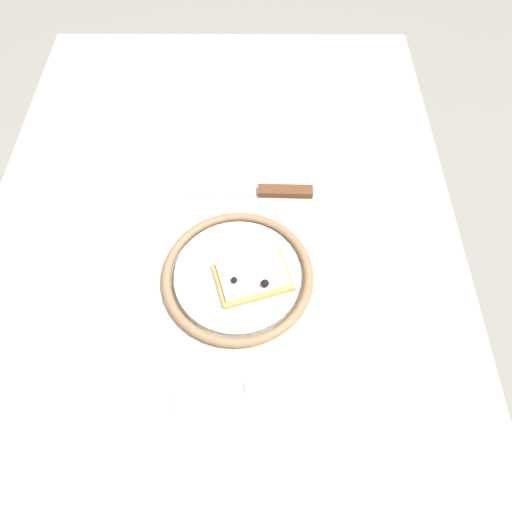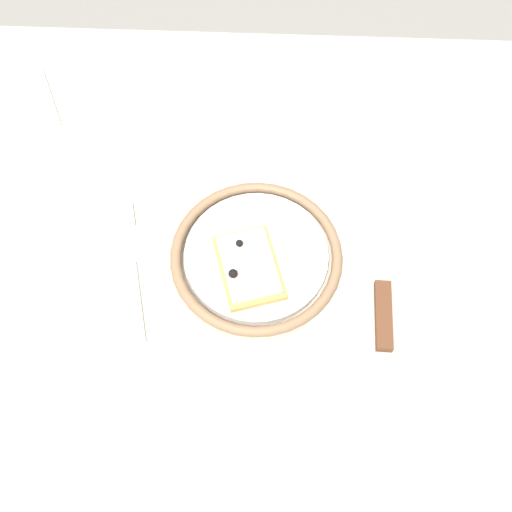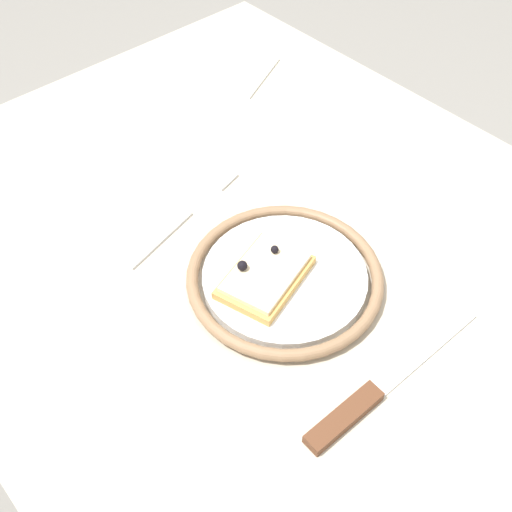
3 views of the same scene
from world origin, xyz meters
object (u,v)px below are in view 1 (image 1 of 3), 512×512
at_px(dining_table, 223,286).
at_px(fork, 250,387).
at_px(knife, 265,191).
at_px(plate, 238,275).
at_px(pizza_slice_near, 253,276).

relative_size(dining_table, fork, 5.65).
distance_m(dining_table, knife, 0.17).
bearing_deg(plate, knife, -14.48).
relative_size(dining_table, plate, 5.10).
xyz_separation_m(plate, knife, (0.16, -0.04, -0.00)).
height_order(plate, fork, plate).
bearing_deg(fork, dining_table, 14.28).
xyz_separation_m(dining_table, fork, (-0.19, -0.05, 0.09)).
xyz_separation_m(dining_table, plate, (-0.03, -0.03, 0.10)).
distance_m(dining_table, pizza_slice_near, 0.13).
bearing_deg(plate, pizza_slice_near, -111.14).
distance_m(plate, knife, 0.17).
height_order(pizza_slice_near, knife, pizza_slice_near).
bearing_deg(dining_table, pizza_slice_near, -128.39).
distance_m(dining_table, fork, 0.22).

